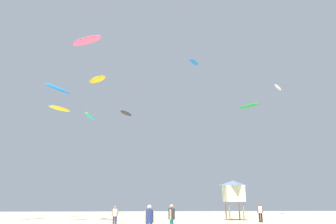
# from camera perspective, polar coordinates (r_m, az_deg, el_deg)

# --- Properties ---
(person_foreground) EXTENTS (0.55, 0.39, 1.71)m
(person_foreground) POSITION_cam_1_polar(r_m,az_deg,el_deg) (17.11, -3.34, -18.44)
(person_foreground) COLOR teal
(person_foreground) RESTS_ON ground
(person_midground) EXTENTS (0.39, 0.53, 1.72)m
(person_midground) POSITION_cam_1_polar(r_m,az_deg,el_deg) (20.17, 0.64, -18.04)
(person_midground) COLOR teal
(person_midground) RESTS_ON ground
(person_left) EXTENTS (0.57, 0.39, 1.72)m
(person_left) POSITION_cam_1_polar(r_m,az_deg,el_deg) (33.55, 15.99, -16.53)
(person_left) COLOR black
(person_left) RESTS_ON ground
(person_right) EXTENTS (0.52, 0.35, 1.57)m
(person_right) POSITION_cam_1_polar(r_m,az_deg,el_deg) (27.19, -9.36, -17.42)
(person_right) COLOR navy
(person_right) RESTS_ON ground
(lifeguard_tower) EXTENTS (2.30, 2.30, 4.15)m
(lifeguard_tower) POSITION_cam_1_polar(r_m,az_deg,el_deg) (36.77, 11.51, -13.48)
(lifeguard_tower) COLOR #8C704C
(lifeguard_tower) RESTS_ON ground
(kite_aloft_0) EXTENTS (2.28, 3.43, 0.42)m
(kite_aloft_0) POSITION_cam_1_polar(r_m,az_deg,el_deg) (50.54, -7.42, -0.22)
(kite_aloft_0) COLOR #2D2D33
(kite_aloft_1) EXTENTS (2.80, 3.14, 0.43)m
(kite_aloft_1) POSITION_cam_1_polar(r_m,az_deg,el_deg) (43.81, -18.59, 0.57)
(kite_aloft_1) COLOR yellow
(kite_aloft_3) EXTENTS (2.53, 3.01, 0.69)m
(kite_aloft_3) POSITION_cam_1_polar(r_m,az_deg,el_deg) (54.60, 18.87, 4.14)
(kite_aloft_3) COLOR white
(kite_aloft_4) EXTENTS (3.44, 4.03, 0.47)m
(kite_aloft_4) POSITION_cam_1_polar(r_m,az_deg,el_deg) (57.91, 14.13, 1.07)
(kite_aloft_4) COLOR green
(kite_aloft_5) EXTENTS (3.71, 2.97, 0.45)m
(kite_aloft_5) POSITION_cam_1_polar(r_m,az_deg,el_deg) (33.42, -14.23, 12.12)
(kite_aloft_5) COLOR #E5598C
(kite_aloft_6) EXTENTS (1.25, 2.76, 0.47)m
(kite_aloft_6) POSITION_cam_1_polar(r_m,az_deg,el_deg) (37.35, -13.66, -0.74)
(kite_aloft_6) COLOR #19B29E
(kite_aloft_7) EXTENTS (2.51, 3.09, 0.79)m
(kite_aloft_7) POSITION_cam_1_polar(r_m,az_deg,el_deg) (34.61, -18.96, 3.96)
(kite_aloft_7) COLOR blue
(kite_aloft_8) EXTENTS (2.37, 2.86, 0.43)m
(kite_aloft_8) POSITION_cam_1_polar(r_m,az_deg,el_deg) (56.65, 4.59, 8.79)
(kite_aloft_8) COLOR blue
(kite_aloft_9) EXTENTS (3.70, 3.74, 0.84)m
(kite_aloft_9) POSITION_cam_1_polar(r_m,az_deg,el_deg) (53.72, -12.43, 5.63)
(kite_aloft_9) COLOR yellow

